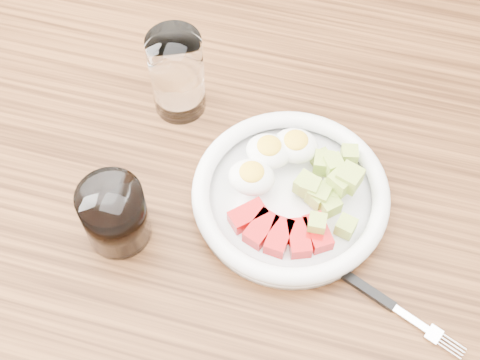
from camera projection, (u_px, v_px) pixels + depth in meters
name	position (u px, v px, depth m)	size (l,w,h in m)	color
dining_table	(245.00, 235.00, 0.95)	(1.50, 0.90, 0.77)	brown
bowl	(290.00, 192.00, 0.84)	(0.25, 0.25, 0.07)	white
fork	(381.00, 299.00, 0.79)	(0.17, 0.08, 0.01)	black
water_glass	(177.00, 75.00, 0.89)	(0.07, 0.07, 0.13)	white
coffee_glass	(115.00, 215.00, 0.80)	(0.08, 0.08, 0.09)	white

